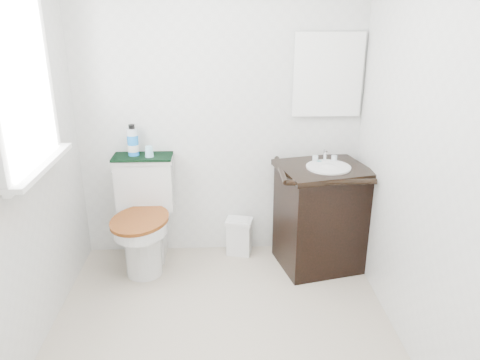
{
  "coord_description": "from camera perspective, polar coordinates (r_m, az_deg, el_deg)",
  "views": [
    {
      "loc": [
        0.01,
        -2.33,
        1.95
      ],
      "look_at": [
        0.14,
        0.75,
        0.78
      ],
      "focal_mm": 35.0,
      "sensor_mm": 36.0,
      "label": 1
    }
  ],
  "objects": [
    {
      "name": "mirror",
      "position": [
        3.63,
        10.66,
        12.47
      ],
      "size": [
        0.5,
        0.02,
        0.6
      ],
      "primitive_type": "cube",
      "color": "silver",
      "rests_on": "wall_back"
    },
    {
      "name": "wall_front",
      "position": [
        1.36,
        -2.46,
        -12.76
      ],
      "size": [
        2.4,
        0.0,
        2.4
      ],
      "primitive_type": "plane",
      "rotation": [
        -1.57,
        0.0,
        0.0
      ],
      "color": "silver",
      "rests_on": "ground"
    },
    {
      "name": "cup",
      "position": [
        3.6,
        -11.02,
        3.44
      ],
      "size": [
        0.07,
        0.07,
        0.08
      ],
      "primitive_type": "cone",
      "color": "#94D8F3",
      "rests_on": "towel"
    },
    {
      "name": "window",
      "position": [
        2.83,
        -25.29,
        10.67
      ],
      "size": [
        0.02,
        0.7,
        0.9
      ],
      "primitive_type": "cube",
      "color": "white",
      "rests_on": "wall_left"
    },
    {
      "name": "soap_bar",
      "position": [
        3.59,
        9.6,
        2.23
      ],
      "size": [
        0.06,
        0.04,
        0.02
      ],
      "primitive_type": "ellipsoid",
      "color": "#176F72",
      "rests_on": "vanity"
    },
    {
      "name": "wall_left",
      "position": [
        2.69,
        -26.67,
        2.29
      ],
      "size": [
        0.0,
        2.4,
        2.4
      ],
      "primitive_type": "plane",
      "rotation": [
        1.57,
        0.0,
        1.57
      ],
      "color": "silver",
      "rests_on": "ground"
    },
    {
      "name": "mouthwash_bottle",
      "position": [
        3.64,
        -12.94,
        4.62
      ],
      "size": [
        0.08,
        0.08,
        0.24
      ],
      "color": "blue",
      "rests_on": "towel"
    },
    {
      "name": "wall_right",
      "position": [
        2.68,
        21.71,
        3.0
      ],
      "size": [
        0.0,
        2.4,
        2.4
      ],
      "primitive_type": "plane",
      "rotation": [
        1.57,
        0.0,
        -1.57
      ],
      "color": "silver",
      "rests_on": "ground"
    },
    {
      "name": "vanity",
      "position": [
        3.66,
        9.79,
        -4.15
      ],
      "size": [
        0.74,
        0.67,
        0.92
      ],
      "color": "black",
      "rests_on": "floor"
    },
    {
      "name": "towel",
      "position": [
        3.64,
        -11.81,
        2.79
      ],
      "size": [
        0.45,
        0.22,
        0.02
      ],
      "primitive_type": "cube",
      "color": "black",
      "rests_on": "toilet"
    },
    {
      "name": "wall_back",
      "position": [
        3.61,
        -2.55,
        8.72
      ],
      "size": [
        2.4,
        0.0,
        2.4
      ],
      "primitive_type": "plane",
      "rotation": [
        1.57,
        0.0,
        0.0
      ],
      "color": "silver",
      "rests_on": "ground"
    },
    {
      "name": "trash_bin",
      "position": [
        3.88,
        -0.11,
        -6.85
      ],
      "size": [
        0.24,
        0.21,
        0.3
      ],
      "color": "silver",
      "rests_on": "floor"
    },
    {
      "name": "toilet",
      "position": [
        3.71,
        -11.56,
        -4.96
      ],
      "size": [
        0.5,
        0.68,
        0.85
      ],
      "color": "silver",
      "rests_on": "floor"
    },
    {
      "name": "floor",
      "position": [
        3.04,
        -2.15,
        -19.17
      ],
      "size": [
        2.4,
        2.4,
        0.0
      ],
      "primitive_type": "plane",
      "color": "#C1B49B",
      "rests_on": "ground"
    }
  ]
}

